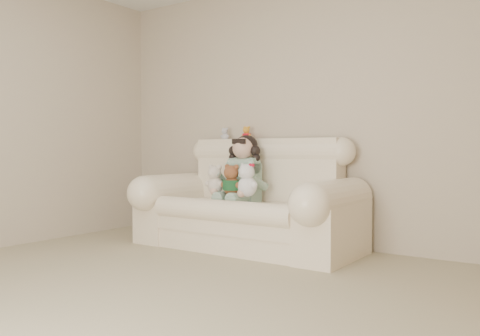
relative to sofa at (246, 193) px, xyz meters
name	(u,v)px	position (x,y,z in m)	size (l,w,h in m)	color
floor	(100,312)	(0.35, -2.00, -0.52)	(5.00, 5.00, 0.00)	tan
wall_back	(306,110)	(0.35, 0.50, 0.78)	(4.50, 4.50, 0.00)	#BEAB97
sofa	(246,193)	(0.00, 0.00, 0.00)	(2.10, 0.95, 1.03)	#FFEFCD
seated_child	(244,168)	(-0.08, 0.08, 0.23)	(0.39, 0.48, 0.65)	#296A46
brown_teddy	(232,177)	(-0.05, -0.16, 0.15)	(0.22, 0.17, 0.34)	brown
white_cat	(247,176)	(0.10, -0.14, 0.16)	(0.23, 0.18, 0.36)	white
cream_teddy	(215,177)	(-0.26, -0.13, 0.15)	(0.21, 0.16, 0.33)	silver
yellow_mini_bear	(247,132)	(-0.24, 0.37, 0.58)	(0.11, 0.09, 0.17)	gold
grey_mini_plush	(225,133)	(-0.52, 0.37, 0.58)	(0.10, 0.08, 0.16)	silver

